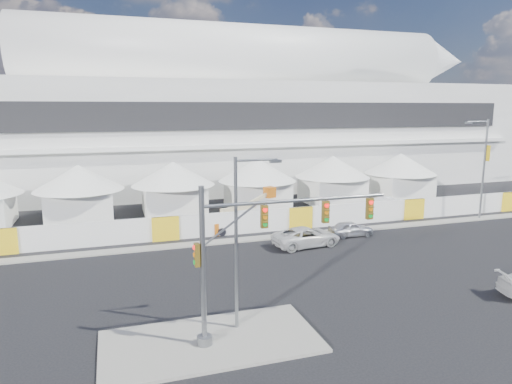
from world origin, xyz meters
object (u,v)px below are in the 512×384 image
object	(u,v)px
traffic_mast	(246,255)
boom_lift	(235,221)
streetlight_curb	(483,162)
pickup_curb	(306,237)
sedan_silver	(351,229)
lot_car_a	(389,203)
streetlight_median	(241,232)

from	to	relation	value
traffic_mast	boom_lift	world-z (taller)	traffic_mast
traffic_mast	streetlight_curb	size ratio (longest dim) A/B	0.97
boom_lift	streetlight_curb	bearing A→B (deg)	-25.98
pickup_curb	traffic_mast	distance (m)	15.91
boom_lift	sedan_silver	bearing A→B (deg)	-46.10
lot_car_a	streetlight_curb	size ratio (longest dim) A/B	0.43
sedan_silver	pickup_curb	bearing A→B (deg)	108.10
pickup_curb	lot_car_a	size ratio (longest dim) A/B	1.32
streetlight_median	pickup_curb	bearing A→B (deg)	53.28
streetlight_median	boom_lift	xyz separation A→B (m)	(4.49, 17.68, -4.04)
streetlight_median	boom_lift	size ratio (longest dim) A/B	1.18
lot_car_a	traffic_mast	size ratio (longest dim) A/B	0.44
pickup_curb	streetlight_median	distance (m)	15.13
traffic_mast	boom_lift	xyz separation A→B (m)	(4.58, 18.84, -3.27)
pickup_curb	streetlight_curb	world-z (taller)	streetlight_curb
lot_car_a	boom_lift	distance (m)	18.44
streetlight_curb	boom_lift	distance (m)	24.48
traffic_mast	boom_lift	bearing A→B (deg)	76.33
streetlight_median	lot_car_a	bearing A→B (deg)	43.12
sedan_silver	streetlight_curb	bearing A→B (deg)	-82.44
sedan_silver	pickup_curb	distance (m)	4.93
streetlight_median	boom_lift	distance (m)	18.68
streetlight_median	streetlight_curb	world-z (taller)	streetlight_curb
streetlight_median	traffic_mast	bearing A→B (deg)	-94.65
sedan_silver	lot_car_a	xyz separation A→B (m)	(9.19, 8.11, 0.03)
streetlight_median	streetlight_curb	bearing A→B (deg)	27.32
pickup_curb	lot_car_a	distance (m)	16.85
sedan_silver	streetlight_median	world-z (taller)	streetlight_median
boom_lift	pickup_curb	bearing A→B (deg)	-73.84
streetlight_curb	boom_lift	world-z (taller)	streetlight_curb
sedan_silver	pickup_curb	world-z (taller)	pickup_curb
traffic_mast	streetlight_curb	distance (m)	32.53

